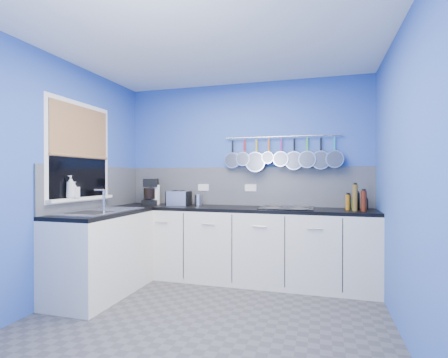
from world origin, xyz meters
The scene contains 45 objects.
floor centered at (0.00, 0.00, -0.01)m, with size 3.20×3.00×0.02m, color #47474C.
ceiling centered at (0.00, 0.00, 2.51)m, with size 3.20×3.00×0.02m, color white.
wall_back centered at (0.00, 1.51, 1.25)m, with size 3.20×0.02×2.50m, color #3457B6.
wall_front centered at (0.00, -1.51, 1.25)m, with size 3.20×0.02×2.50m, color #3457B6.
wall_left centered at (-1.61, 0.00, 1.25)m, with size 0.02×3.00×2.50m, color #3457B6.
wall_right centered at (1.61, 0.00, 1.25)m, with size 0.02×3.00×2.50m, color #3457B6.
backsplash_back centered at (0.00, 1.49, 1.15)m, with size 3.20×0.02×0.50m, color gray.
backsplash_left centered at (-1.59, 0.60, 1.15)m, with size 0.02×1.80×0.50m, color gray.
cabinet_run_back centered at (0.00, 1.20, 0.43)m, with size 3.20×0.60×0.86m, color silver.
worktop_back centered at (0.00, 1.20, 0.88)m, with size 3.20×0.60×0.04m, color black.
cabinet_run_left centered at (-1.30, 0.30, 0.43)m, with size 0.60×1.20×0.86m, color silver.
worktop_left centered at (-1.30, 0.30, 0.88)m, with size 0.60×1.20×0.04m, color black.
window_frame centered at (-1.58, 0.30, 1.55)m, with size 0.01×1.00×1.10m, color white.
window_glass centered at (-1.57, 0.30, 1.55)m, with size 0.01×0.90×1.00m, color black.
bamboo_blind centered at (-1.56, 0.30, 1.77)m, with size 0.01×0.90×0.55m, color tan.
window_sill centered at (-1.55, 0.30, 1.04)m, with size 0.10×0.98×0.03m, color white.
sink_unit centered at (-1.30, 0.30, 0.90)m, with size 0.50×0.95×0.01m, color silver.
mixer_tap centered at (-1.14, 0.12, 1.03)m, with size 0.12×0.08×0.26m, color silver, non-canonical shape.
socket_left centered at (-0.55, 1.48, 1.13)m, with size 0.15×0.01×0.09m, color white.
socket_right centered at (0.10, 1.48, 1.13)m, with size 0.15×0.01×0.09m, color white.
pot_rail centered at (0.50, 1.45, 1.78)m, with size 0.02×0.02×1.45m, color silver.
soap_bottle_a centered at (-1.53, 0.10, 1.17)m, with size 0.09×0.09×0.24m, color white.
soap_bottle_b centered at (-1.53, 0.16, 1.14)m, with size 0.08×0.08×0.17m, color white.
paper_towel centered at (-1.17, 1.29, 1.03)m, with size 0.12×0.12×0.26m, color white.
coffee_maker centered at (-1.22, 1.24, 1.07)m, with size 0.20×0.22×0.35m, color black, non-canonical shape.
toaster centered at (-0.81, 1.25, 0.99)m, with size 0.29×0.16×0.19m, color silver.
canister centered at (-0.57, 1.34, 0.97)m, with size 0.10×0.10×0.14m, color silver.
hob centered at (0.59, 1.22, 0.91)m, with size 0.62×0.54×0.01m, color black.
pan_0 centered at (-0.13, 1.44, 1.58)m, with size 0.20×0.06×0.39m, color silver, non-canonical shape.
pan_1 centered at (0.02, 1.44, 1.60)m, with size 0.18×0.12×0.37m, color silver, non-canonical shape.
pan_2 centered at (0.18, 1.44, 1.56)m, with size 0.26×0.11×0.45m, color silver, non-canonical shape.
pan_3 centered at (0.34, 1.44, 1.61)m, with size 0.15×0.12×0.34m, color silver, non-canonical shape.
pan_4 centered at (0.50, 1.44, 1.59)m, with size 0.19×0.10×0.38m, color silver, non-canonical shape.
pan_5 centered at (0.66, 1.44, 1.57)m, with size 0.23×0.08×0.42m, color silver, non-canonical shape.
pan_6 centered at (0.82, 1.44, 1.58)m, with size 0.21×0.12×0.40m, color silver, non-canonical shape.
pan_7 centered at (0.98, 1.44, 1.57)m, with size 0.23×0.09×0.42m, color silver, non-canonical shape.
pan_8 centered at (1.14, 1.44, 1.58)m, with size 0.21×0.11×0.40m, color silver, non-canonical shape.
condiment_0 centered at (1.47, 1.33, 0.96)m, with size 0.06×0.06×0.12m, color black.
condiment_1 centered at (1.38, 1.30, 1.00)m, with size 0.06×0.06×0.19m, color black.
condiment_2 centered at (1.28, 1.31, 0.98)m, with size 0.06×0.06×0.16m, color brown.
condiment_3 centered at (1.44, 1.22, 0.95)m, with size 0.06×0.06×0.11m, color olive.
condiment_4 centered at (1.34, 1.23, 0.97)m, with size 0.06×0.06×0.13m, color #265919.
condiment_5 centered at (1.27, 1.22, 0.99)m, with size 0.05×0.05×0.17m, color #8C5914.
condiment_6 centered at (1.43, 1.13, 1.01)m, with size 0.06×0.06×0.22m, color #4C190C.
condiment_7 centered at (1.34, 1.13, 1.04)m, with size 0.05×0.05×0.29m, color brown.
Camera 1 is at (0.99, -2.84, 1.28)m, focal length 27.12 mm.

